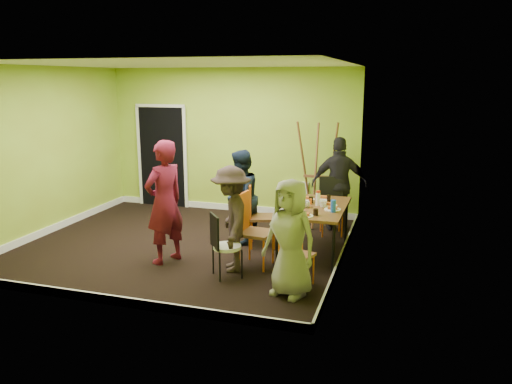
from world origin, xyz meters
TOP-DOWN VIEW (x-y plane):
  - ground at (0.00, 0.00)m, footprint 5.00×5.00m
  - room_walls at (-0.02, 0.04)m, footprint 5.04×4.54m
  - dining_table at (2.05, 0.16)m, footprint 0.90×1.50m
  - chair_left_far at (1.12, 0.30)m, footprint 0.51×0.51m
  - chair_left_near at (1.27, -0.53)m, footprint 0.47×0.47m
  - chair_back_end at (2.11, 1.38)m, footprint 0.49×0.55m
  - chair_front_end at (2.03, -1.11)m, footprint 0.46×0.46m
  - chair_bentwood at (1.05, -1.05)m, footprint 0.47×0.47m
  - easel at (1.79, 1.77)m, footprint 0.75×0.70m
  - plate_near_left at (1.85, 0.53)m, footprint 0.25×0.25m
  - plate_near_right at (1.79, -0.27)m, footprint 0.25×0.25m
  - plate_far_back at (2.09, 0.66)m, footprint 0.24×0.24m
  - plate_far_front at (2.01, -0.43)m, footprint 0.24×0.24m
  - plate_wall_back at (2.24, 0.25)m, footprint 0.26×0.26m
  - plate_wall_front at (2.33, 0.03)m, footprint 0.24×0.24m
  - thermos at (2.08, 0.22)m, footprint 0.07×0.07m
  - blue_bottle at (2.36, -0.09)m, footprint 0.08×0.08m
  - orange_bottle at (1.97, 0.27)m, footprint 0.04×0.04m
  - glass_mid at (1.96, 0.36)m, footprint 0.07×0.07m
  - glass_back at (2.20, 0.51)m, footprint 0.06×0.06m
  - glass_front at (2.15, -0.33)m, footprint 0.07×0.07m
  - cup_a at (1.94, 0.06)m, footprint 0.11×0.11m
  - cup_b at (2.18, 0.13)m, footprint 0.11×0.11m
  - person_standing at (0.07, -0.76)m, footprint 0.64×0.76m
  - person_left_far at (0.82, 0.35)m, footprint 0.65×0.79m
  - person_left_near at (1.07, -0.78)m, footprint 0.86×1.08m
  - person_back_end at (2.22, 1.55)m, footprint 1.01×0.57m
  - person_front_end at (2.03, -1.34)m, footprint 0.82×0.67m

SIDE VIEW (x-z plane):
  - ground at x=0.00m, z-range 0.00..0.00m
  - chair_bentwood at x=1.05m, z-range 0.05..0.91m
  - chair_front_end at x=2.03m, z-range 0.05..0.93m
  - chair_left_far at x=1.12m, z-range 0.06..1.07m
  - chair_left_near at x=1.27m, z-range 0.06..1.11m
  - chair_back_end at x=2.11m, z-range 0.20..1.16m
  - dining_table at x=2.05m, z-range 0.32..1.07m
  - person_front_end at x=2.03m, z-range 0.00..1.45m
  - person_left_near at x=1.07m, z-range 0.00..1.46m
  - person_left_far at x=0.82m, z-range 0.00..1.51m
  - plate_near_left at x=1.85m, z-range 0.75..0.76m
  - plate_near_right at x=1.79m, z-range 0.75..0.76m
  - plate_far_back at x=2.09m, z-range 0.75..0.76m
  - plate_far_front at x=2.01m, z-range 0.75..0.76m
  - plate_wall_back at x=2.24m, z-range 0.75..0.76m
  - plate_wall_front at x=2.33m, z-range 0.75..0.76m
  - orange_bottle at x=1.97m, z-range 0.75..0.83m
  - cup_a at x=1.94m, z-range 0.75..0.84m
  - glass_front at x=2.15m, z-range 0.75..0.84m
  - glass_mid at x=1.96m, z-range 0.75..0.85m
  - cup_b at x=2.18m, z-range 0.75..0.85m
  - glass_back at x=2.20m, z-range 0.75..0.86m
  - person_back_end at x=2.22m, z-range 0.00..1.63m
  - blue_bottle at x=2.36m, z-range 0.75..0.93m
  - thermos at x=2.08m, z-range 0.75..0.94m
  - person_standing at x=0.07m, z-range 0.00..1.77m
  - easel at x=1.79m, z-range -0.01..1.86m
  - room_walls at x=-0.02m, z-range -0.42..2.40m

